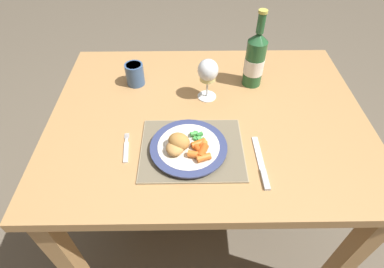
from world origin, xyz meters
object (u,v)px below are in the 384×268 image
dinner_plate (189,148)px  bottle (255,60)px  dining_table (207,134)px  fork (126,150)px  table_knife (262,166)px  wine_glass (208,72)px  drinking_cup (135,74)px

dinner_plate → bottle: 0.44m
dining_table → bottle: 0.33m
fork → bottle: 0.57m
fork → table_knife: table_knife is taller
wine_glass → drinking_cup: size_ratio=1.84×
table_knife → bottle: 0.43m
dinner_plate → drinking_cup: size_ratio=2.79×
table_knife → drinking_cup: (-0.42, 0.42, 0.04)m
fork → table_knife: (0.41, -0.07, 0.00)m
dining_table → dinner_plate: 0.23m
fork → bottle: (0.44, 0.35, 0.10)m
dining_table → dinner_plate: (-0.07, -0.18, 0.12)m
drinking_cup → bottle: bearing=-0.5°
dinner_plate → dining_table: bearing=68.5°
fork → drinking_cup: 0.35m
bottle → drinking_cup: (-0.45, 0.00, -0.06)m
bottle → dining_table: bearing=-135.4°
dining_table → dinner_plate: dinner_plate is taller
drinking_cup → dinner_plate: bearing=-60.2°
fork → dining_table: bearing=32.7°
dining_table → wine_glass: bearing=90.3°
wine_glass → bottle: bearing=25.0°
dining_table → table_knife: bearing=-58.6°
wine_glass → drinking_cup: wine_glass is taller
table_knife → drinking_cup: size_ratio=2.39×
dinner_plate → wine_glass: (0.07, 0.27, 0.09)m
dining_table → table_knife: (0.15, -0.24, 0.11)m
table_knife → drinking_cup: bearing=135.0°
wine_glass → bottle: (0.18, 0.08, -0.00)m
fork → wine_glass: 0.39m
bottle → drinking_cup: bottle is taller
dining_table → table_knife: 0.30m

